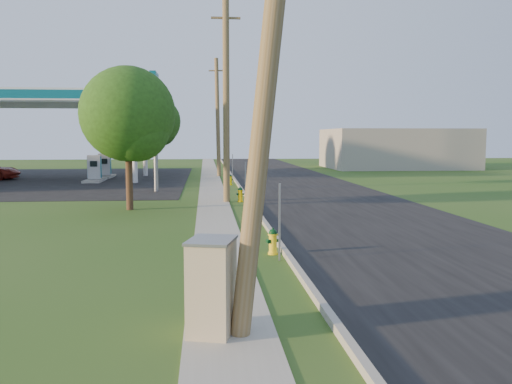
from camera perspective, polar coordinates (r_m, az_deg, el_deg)
ground_plane at (r=10.03m, az=4.37°, el=-12.65°), size 140.00×140.00×0.00m
road at (r=20.56m, az=12.07°, el=-3.18°), size 8.00×120.00×0.02m
curb at (r=19.74m, az=0.91°, el=-3.23°), size 0.15×120.00×0.15m
sidewalk at (r=19.63m, az=-4.19°, el=-3.47°), size 1.50×120.00×0.03m
forecourt at (r=43.92m, az=-24.44°, el=1.15°), size 26.00×28.00×0.02m
utility_pole_near at (r=8.59m, az=1.67°, el=16.75°), size 1.40×0.32×9.48m
utility_pole_mid at (r=26.46m, az=-3.15°, el=9.65°), size 1.40×0.32×9.80m
utility_pole_far at (r=44.42m, az=-4.05°, el=7.88°), size 1.40×0.32×9.50m
sign_post_near at (r=13.87m, az=2.49°, el=-3.21°), size 0.05×0.04×2.00m
sign_post_mid at (r=25.54m, az=-1.11°, el=0.92°), size 0.05×0.04×2.00m
sign_post_far at (r=37.68m, az=-2.48°, el=2.48°), size 0.05×0.04×2.00m
gas_canopy at (r=43.27m, az=-22.23°, el=8.98°), size 18.18×9.18×6.40m
fuel_pump_ne at (r=40.23m, az=-16.63°, el=2.06°), size 1.20×3.20×1.90m
fuel_pump_se at (r=44.15m, az=-15.62°, el=2.40°), size 1.20×3.20×1.90m
price_pylon at (r=32.08m, az=-10.62°, el=9.74°), size 0.34×2.04×6.85m
distant_building at (r=57.82m, az=14.54°, el=4.45°), size 14.00×10.00×4.00m
tree_verge at (r=24.14m, az=-13.13°, el=7.63°), size 4.11×4.11×6.23m
tree_lot at (r=50.61m, az=-10.42°, el=7.13°), size 4.55×4.55×6.89m
hydrant_near at (r=14.73m, az=1.80°, el=-5.21°), size 0.38×0.34×0.73m
hydrant_mid at (r=26.65m, az=-1.66°, el=-0.25°), size 0.39×0.34×0.75m
hydrant_far at (r=35.93m, az=-2.74°, el=1.30°), size 0.39×0.34×0.74m
utility_cabinet at (r=8.83m, az=-4.68°, el=-9.91°), size 0.90×1.06×1.56m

